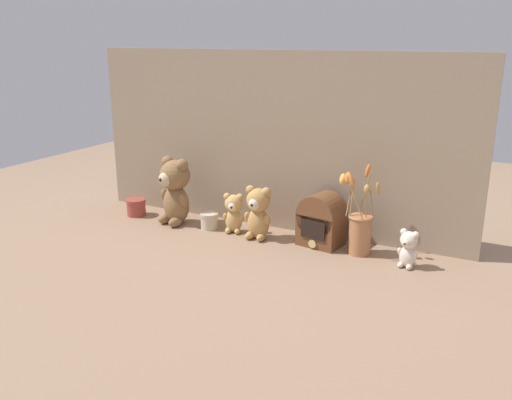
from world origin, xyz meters
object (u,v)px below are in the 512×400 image
object	(u,v)px
teddy_bear_small	(233,212)
flower_vase	(360,229)
teddy_bear_tiny	(408,248)
decorative_tin_tall	(136,207)
teddy_bear_large	(175,190)
decorative_tin_short	(209,221)
vintage_radio	(321,221)
teddy_bear_medium	(258,212)

from	to	relation	value
teddy_bear_small	flower_vase	xyz separation A→B (m)	(0.55, 0.01, 0.01)
teddy_bear_small	teddy_bear_tiny	bearing A→B (deg)	-2.74
flower_vase	decorative_tin_tall	xyz separation A→B (m)	(-1.07, -0.02, -0.06)
teddy_bear_large	decorative_tin_short	xyz separation A→B (m)	(0.17, 0.01, -0.12)
teddy_bear_small	teddy_bear_large	bearing A→B (deg)	-176.34
teddy_bear_large	decorative_tin_tall	bearing A→B (deg)	177.94
teddy_bear_small	vintage_radio	xyz separation A→B (m)	(0.38, 0.03, 0.01)
teddy_bear_large	flower_vase	size ratio (longest dim) A/B	0.87
teddy_bear_tiny	decorative_tin_tall	bearing A→B (deg)	178.84
flower_vase	vintage_radio	bearing A→B (deg)	171.96
teddy_bear_medium	teddy_bear_tiny	xyz separation A→B (m)	(0.62, -0.02, -0.04)
flower_vase	decorative_tin_tall	world-z (taller)	flower_vase
decorative_tin_short	teddy_bear_medium	bearing A→B (deg)	-2.20
flower_vase	decorative_tin_short	xyz separation A→B (m)	(-0.67, -0.02, -0.07)
teddy_bear_small	teddy_bear_medium	bearing A→B (deg)	-8.67
teddy_bear_medium	decorative_tin_short	bearing A→B (deg)	177.80
teddy_bear_medium	decorative_tin_short	distance (m)	0.26
teddy_bear_medium	teddy_bear_small	world-z (taller)	teddy_bear_medium
vintage_radio	teddy_bear_large	bearing A→B (deg)	-175.56
teddy_bear_large	teddy_bear_medium	world-z (taller)	teddy_bear_large
vintage_radio	teddy_bear_medium	bearing A→B (deg)	-168.38
teddy_bear_small	decorative_tin_tall	xyz separation A→B (m)	(-0.52, -0.01, -0.05)
decorative_tin_tall	decorative_tin_short	size ratio (longest dim) A/B	1.15
teddy_bear_medium	teddy_bear_large	bearing A→B (deg)	179.87
teddy_bear_tiny	decorative_tin_tall	world-z (taller)	teddy_bear_tiny
teddy_bear_large	teddy_bear_tiny	bearing A→B (deg)	-0.96
teddy_bear_tiny	flower_vase	bearing A→B (deg)	166.67
teddy_bear_tiny	flower_vase	xyz separation A→B (m)	(-0.20, 0.05, 0.03)
decorative_tin_short	decorative_tin_tall	bearing A→B (deg)	-179.99
teddy_bear_large	teddy_bear_medium	xyz separation A→B (m)	(0.41, -0.00, -0.04)
flower_vase	decorative_tin_short	bearing A→B (deg)	-178.23
teddy_bear_small	decorative_tin_tall	distance (m)	0.52
decorative_tin_tall	vintage_radio	bearing A→B (deg)	2.77
teddy_bear_tiny	decorative_tin_tall	distance (m)	1.26
flower_vase	decorative_tin_short	world-z (taller)	flower_vase
vintage_radio	decorative_tin_tall	bearing A→B (deg)	-177.23
teddy_bear_medium	flower_vase	bearing A→B (deg)	4.06
teddy_bear_medium	vintage_radio	size ratio (longest dim) A/B	1.05
vintage_radio	teddy_bear_tiny	bearing A→B (deg)	-10.94
teddy_bear_medium	teddy_bear_small	xyz separation A→B (m)	(-0.13, 0.02, -0.03)
teddy_bear_small	vintage_radio	bearing A→B (deg)	5.02
vintage_radio	decorative_tin_tall	xyz separation A→B (m)	(-0.90, -0.04, -0.06)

